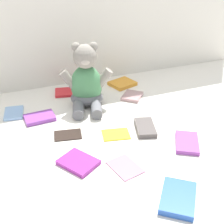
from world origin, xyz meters
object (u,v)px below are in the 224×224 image
Objects in this scene: book_case_3 at (132,96)px; book_case_6 at (178,198)px; teddy_bear at (86,83)px; book_case_2 at (68,134)px; book_case_10 at (122,84)px; book_case_11 at (78,162)px; book_case_1 at (187,143)px; book_case_5 at (116,134)px; book_case_9 at (68,92)px; book_case_0 at (125,167)px; book_case_12 at (14,113)px; book_case_7 at (40,118)px; book_case_8 at (145,128)px.

book_case_6 reaches higher than book_case_3.
book_case_2 is (-0.14, -0.21, -0.10)m from teddy_bear.
book_case_10 is 0.64m from book_case_11.
book_case_5 is at bearing 175.76° from book_case_1.
book_case_9 reaches higher than book_case_2.
book_case_12 is (-0.30, 0.49, 0.00)m from book_case_0.
book_case_9 is (0.17, 0.19, -0.00)m from book_case_7.
book_case_8 is (0.16, 0.18, 0.01)m from book_case_0.
book_case_7 reaches higher than book_case_5.
book_case_12 is (-0.31, 0.03, -0.10)m from teddy_bear.
book_case_6 is (0.04, -0.37, 0.01)m from book_case_5.
book_case_7 reaches higher than book_case_3.
book_case_2 is at bearing -178.28° from book_case_1.
teddy_bear is at bearing -77.08° from book_case_10.
book_case_1 is 0.28m from book_case_6.
book_case_3 is at bearing 13.47° from book_case_11.
book_case_1 is at bearing -4.75° from book_case_0.
book_case_10 is at bearing -70.76° from book_case_7.
book_case_0 is 0.60m from book_case_9.
teddy_bear is 2.28× the size of book_case_9.
book_case_3 is 0.14m from book_case_10.
book_case_2 is 0.75× the size of book_case_6.
book_case_0 is 0.20m from book_case_6.
book_case_10 is at bearing 46.54° from teddy_bear.
book_case_8 reaches higher than book_case_10.
book_case_11 is (-0.22, 0.26, -0.00)m from book_case_6.
book_case_8 is 1.08× the size of book_case_10.
book_case_9 is (-0.27, 0.15, -0.00)m from book_case_3.
book_case_11 is 1.12× the size of book_case_12.
book_case_2 is at bearing 81.84° from book_case_5.
book_case_6 reaches higher than book_case_0.
book_case_2 is (-0.13, 0.25, 0.00)m from book_case_0.
book_case_1 reaches higher than book_case_12.
book_case_12 is (-0.09, 0.08, -0.00)m from book_case_7.
book_case_6 is 1.09× the size of book_case_8.
book_case_8 is (-0.07, -0.27, 0.00)m from book_case_3.
book_case_5 is 0.42m from book_case_9.
book_case_3 and book_case_11 have the same top height.
book_case_5 is at bearing -134.65° from book_case_7.
book_case_7 is at bearing 172.11° from book_case_1.
book_case_3 is at bearing 92.64° from book_case_8.
book_case_2 is 0.18m from book_case_5.
book_case_10 is (0.16, 0.77, -0.00)m from book_case_6.
book_case_6 is (-0.18, -0.22, 0.00)m from book_case_1.
book_case_10 is 0.98× the size of book_case_11.
book_case_10 reaches higher than book_case_2.
book_case_8 is at bearing 115.33° from book_case_6.
book_case_11 is at bearing 120.58° from book_case_12.
book_case_7 is at bearing 151.27° from book_case_9.
book_case_2 is 0.36m from book_case_9.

